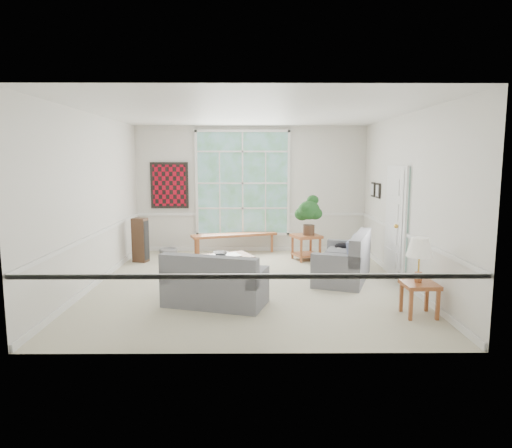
{
  "coord_description": "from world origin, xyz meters",
  "views": [
    {
      "loc": [
        0.04,
        -7.96,
        2.19
      ],
      "look_at": [
        0.1,
        0.2,
        1.05
      ],
      "focal_mm": 32.0,
      "sensor_mm": 36.0,
      "label": 1
    }
  ],
  "objects_px": {
    "coffee_table": "(220,267)",
    "side_table": "(419,299)",
    "end_table": "(306,247)",
    "loveseat_right": "(343,256)",
    "loveseat_front": "(216,278)"
  },
  "relations": [
    {
      "from": "coffee_table",
      "to": "side_table",
      "type": "xyz_separation_m",
      "value": [
        2.96,
        -2.07,
        0.02
      ]
    },
    {
      "from": "end_table",
      "to": "coffee_table",
      "type": "bearing_deg",
      "value": -137.81
    },
    {
      "from": "loveseat_right",
      "to": "coffee_table",
      "type": "xyz_separation_m",
      "value": [
        -2.26,
        0.07,
        -0.22
      ]
    },
    {
      "from": "loveseat_front",
      "to": "side_table",
      "type": "xyz_separation_m",
      "value": [
        2.93,
        -0.54,
        -0.17
      ]
    },
    {
      "from": "loveseat_right",
      "to": "loveseat_front",
      "type": "relative_size",
      "value": 1.08
    },
    {
      "from": "loveseat_right",
      "to": "side_table",
      "type": "relative_size",
      "value": 3.37
    },
    {
      "from": "loveseat_right",
      "to": "side_table",
      "type": "height_order",
      "value": "loveseat_right"
    },
    {
      "from": "coffee_table",
      "to": "side_table",
      "type": "relative_size",
      "value": 2.41
    },
    {
      "from": "coffee_table",
      "to": "loveseat_right",
      "type": "bearing_deg",
      "value": -25.93
    },
    {
      "from": "loveseat_right",
      "to": "coffee_table",
      "type": "distance_m",
      "value": 2.28
    },
    {
      "from": "coffee_table",
      "to": "end_table",
      "type": "height_order",
      "value": "end_table"
    },
    {
      "from": "loveseat_front",
      "to": "end_table",
      "type": "distance_m",
      "value": 3.6
    },
    {
      "from": "loveseat_right",
      "to": "loveseat_front",
      "type": "bearing_deg",
      "value": -126.58
    },
    {
      "from": "end_table",
      "to": "loveseat_front",
      "type": "bearing_deg",
      "value": -119.11
    },
    {
      "from": "loveseat_right",
      "to": "loveseat_front",
      "type": "height_order",
      "value": "loveseat_right"
    }
  ]
}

